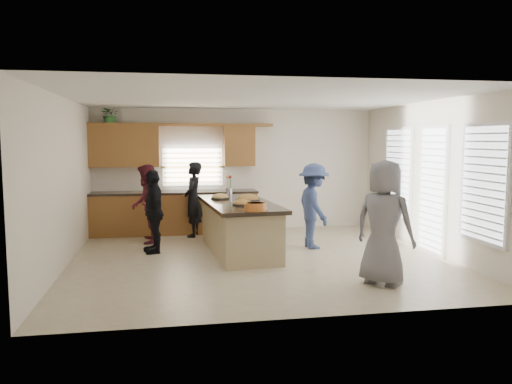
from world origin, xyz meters
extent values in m
plane|color=beige|center=(0.00, 0.00, 0.00)|extent=(6.50, 6.50, 0.00)
cube|color=silver|center=(0.00, 3.00, 1.40)|extent=(6.50, 0.02, 2.80)
cube|color=silver|center=(0.00, -3.00, 1.40)|extent=(6.50, 0.02, 2.80)
cube|color=silver|center=(-3.25, 0.00, 1.40)|extent=(0.02, 6.00, 2.80)
cube|color=silver|center=(3.25, 0.00, 1.40)|extent=(0.02, 6.00, 2.80)
cube|color=white|center=(0.00, 0.00, 2.80)|extent=(6.50, 6.00, 0.02)
cube|color=#945D2B|center=(-1.43, 2.69, 0.45)|extent=(3.65, 0.62, 0.90)
cube|color=black|center=(-1.43, 2.69, 0.93)|extent=(3.70, 0.65, 0.05)
cube|color=#945D2B|center=(-2.50, 2.82, 1.95)|extent=(1.50, 0.36, 0.90)
cube|color=#945D2B|center=(0.05, 2.82, 1.95)|extent=(0.70, 0.36, 0.90)
cube|color=#945D2B|center=(-1.23, 2.82, 2.43)|extent=(4.05, 0.40, 0.06)
cube|color=olive|center=(-1.00, 2.96, 1.48)|extent=(1.35, 0.08, 0.85)
cube|color=white|center=(3.22, 1.30, 1.42)|extent=(0.06, 1.10, 1.75)
cube|color=white|center=(3.22, -0.10, 1.17)|extent=(0.06, 0.85, 2.25)
cube|color=white|center=(3.22, -1.60, 1.42)|extent=(0.06, 1.10, 1.75)
cube|color=tan|center=(-0.28, 0.54, 0.44)|extent=(1.19, 2.57, 0.88)
cube|color=black|center=(-0.28, 0.54, 0.92)|extent=(1.36, 2.78, 0.07)
cube|color=black|center=(-0.28, 0.54, 0.04)|extent=(1.11, 2.49, 0.08)
cylinder|color=black|center=(-0.28, 0.09, 0.96)|extent=(0.38, 0.38, 0.02)
ellipsoid|color=gold|center=(-0.28, 0.09, 0.98)|extent=(0.34, 0.34, 0.15)
cylinder|color=black|center=(-0.07, 0.79, 0.96)|extent=(0.46, 0.46, 0.02)
ellipsoid|color=gold|center=(-0.07, 0.79, 0.98)|extent=(0.41, 0.41, 0.19)
cylinder|color=black|center=(-0.57, 1.12, 0.96)|extent=(0.37, 0.37, 0.02)
ellipsoid|color=#E4B061|center=(-0.57, 1.12, 0.98)|extent=(0.33, 0.33, 0.15)
cylinder|color=#C56424|center=(-0.18, -0.62, 1.02)|extent=(0.36, 0.36, 0.13)
cylinder|color=beige|center=(-0.18, -0.62, 1.06)|extent=(0.30, 0.30, 0.04)
cylinder|color=white|center=(0.00, -0.51, 1.00)|extent=(0.09, 0.09, 0.10)
cylinder|color=#C99CE3|center=(-0.48, 1.51, 0.97)|extent=(0.19, 0.19, 0.04)
cylinder|color=silver|center=(-0.32, 1.69, 1.02)|extent=(0.13, 0.13, 0.15)
imported|color=#2C6E2E|center=(-2.77, 2.82, 2.64)|extent=(0.55, 0.52, 0.48)
imported|color=black|center=(-1.03, 2.27, 0.81)|extent=(0.53, 0.67, 1.62)
imported|color=maroon|center=(-2.00, 1.73, 0.80)|extent=(0.63, 0.80, 1.60)
imported|color=black|center=(-1.84, 0.83, 0.77)|extent=(0.55, 0.96, 1.55)
imported|color=navy|center=(1.20, 0.69, 0.82)|extent=(0.68, 1.10, 1.65)
imported|color=slate|center=(1.49, -1.85, 0.91)|extent=(1.02, 1.05, 1.81)
camera|label=1|loc=(-1.57, -8.51, 2.10)|focal=35.00mm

